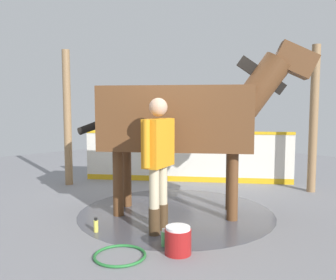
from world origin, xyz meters
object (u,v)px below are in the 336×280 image
Objects in this scene: horse at (184,117)px; bottle_spray at (164,238)px; handler at (158,155)px; wash_bucket at (178,240)px; hose_coil at (120,255)px; bottle_shampoo at (96,225)px.

bottle_spray is (-0.77, 1.13, -1.39)m from horse.
handler is 5.60× the size of wash_bucket.
horse is at bearing -69.03° from hose_coil.
horse is at bearing -98.00° from bottle_shampoo.
wash_bucket is 0.67m from hose_coil.
wash_bucket is at bearing -87.58° from horse.
bottle_spray is at bearing -161.38° from bottle_shampoo.
wash_bucket reaches higher than hose_coil.
handler is 1.06m from bottle_spray.
bottle_spray is 0.37× the size of hose_coil.
horse is at bearing -55.84° from bottle_spray.
bottle_shampoo is (0.21, 1.46, -1.40)m from horse.
wash_bucket is 0.54× the size of hose_coil.
bottle_shampoo reaches higher than hose_coil.
handler is at bearing -106.34° from horse.
hose_coil is at bearing -108.13° from horse.
bottle_shampoo is 0.33× the size of hose_coil.
wash_bucket is at bearing 173.20° from bottle_spray.
bottle_spray is at bearing -6.80° from wash_bucket.
bottle_shampoo is 0.89m from hose_coil.
horse reaches higher than bottle_shampoo.
bottle_shampoo is (0.56, 0.61, -0.94)m from handler.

